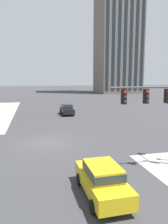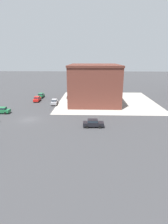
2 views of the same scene
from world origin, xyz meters
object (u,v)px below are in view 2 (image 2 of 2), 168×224
car_main_southbound_near (2,110)px  car_cross_westbound (37,99)px  car_main_southbound_far (93,123)px  car_cross_eastbound (54,102)px  car_main_northbound_near (41,95)px

car_main_southbound_near → car_cross_westbound: bearing=158.4°
car_main_southbound_near → car_main_southbound_far: (9.10, 24.16, 0.00)m
car_main_southbound_near → car_cross_eastbound: same height
car_main_southbound_near → car_cross_westbound: 15.10m
car_main_northbound_near → car_cross_eastbound: 12.10m
car_main_southbound_near → car_cross_eastbound: bearing=129.4°
car_main_southbound_far → car_cross_westbound: bearing=-141.2°
car_main_northbound_near → car_cross_westbound: bearing=2.5°
car_main_northbound_near → car_main_southbound_near: bearing=-14.8°
car_cross_westbound → car_main_southbound_far: bearing=38.8°
car_cross_westbound → car_cross_eastbound: bearing=58.6°
car_main_southbound_far → car_cross_eastbound: size_ratio=0.98×
car_main_southbound_near → car_cross_westbound: same height
car_main_southbound_far → car_cross_eastbound: 22.56m
car_cross_eastbound → car_main_southbound_far: bearing=32.1°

